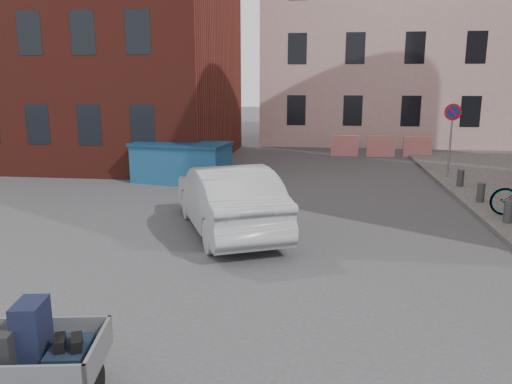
# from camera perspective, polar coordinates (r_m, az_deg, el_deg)

# --- Properties ---
(ground) EXTENTS (120.00, 120.00, 0.00)m
(ground) POSITION_cam_1_polar(r_m,az_deg,el_deg) (10.00, -0.76, -8.31)
(ground) COLOR #38383A
(ground) RESTS_ON ground
(building_brick) EXTENTS (12.00, 10.00, 14.00)m
(building_brick) POSITION_cam_1_polar(r_m,az_deg,el_deg) (24.76, -18.52, 19.98)
(building_brick) COLOR #591E16
(building_brick) RESTS_ON ground
(building_pink) EXTENTS (16.00, 8.00, 14.00)m
(building_pink) POSITION_cam_1_polar(r_m,az_deg,el_deg) (31.77, 16.64, 18.33)
(building_pink) COLOR #BE9992
(building_pink) RESTS_ON ground
(no_parking_sign) EXTENTS (0.60, 0.09, 2.65)m
(no_parking_sign) POSITION_cam_1_polar(r_m,az_deg,el_deg) (19.36, 21.48, 7.15)
(no_parking_sign) COLOR gray
(no_parking_sign) RESTS_ON sidewalk
(bollards) EXTENTS (0.22, 9.02, 0.55)m
(bollards) POSITION_cam_1_polar(r_m,az_deg,el_deg) (13.85, 26.87, -2.03)
(bollards) COLOR #3A3A3D
(bollards) RESTS_ON sidewalk
(barriers) EXTENTS (4.70, 0.18, 1.00)m
(barriers) POSITION_cam_1_polar(r_m,az_deg,el_deg) (24.60, 14.06, 5.08)
(barriers) COLOR red
(barriers) RESTS_ON ground
(trailer) EXTENTS (1.76, 1.92, 1.20)m
(trailer) POSITION_cam_1_polar(r_m,az_deg,el_deg) (6.36, -24.73, -16.43)
(trailer) COLOR black
(trailer) RESTS_ON ground
(dumpster) EXTENTS (3.63, 2.30, 1.42)m
(dumpster) POSITION_cam_1_polar(r_m,az_deg,el_deg) (18.08, -8.50, 3.40)
(dumpster) COLOR #1B5080
(dumpster) RESTS_ON ground
(silver_car) EXTENTS (3.60, 5.20, 1.62)m
(silver_car) POSITION_cam_1_polar(r_m,az_deg,el_deg) (11.97, -3.25, -0.72)
(silver_car) COLOR #A0A3A7
(silver_car) RESTS_ON ground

